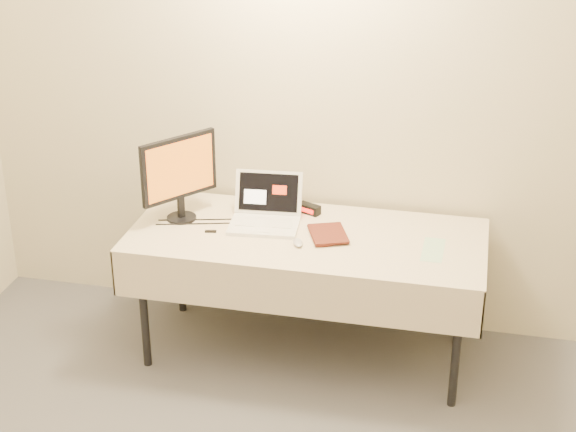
% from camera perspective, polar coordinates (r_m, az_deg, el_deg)
% --- Properties ---
extents(back_wall, '(4.00, 0.10, 2.70)m').
position_cam_1_polar(back_wall, '(4.80, 2.38, 7.73)').
color(back_wall, beige).
rests_on(back_wall, ground).
extents(table, '(1.86, 0.81, 0.74)m').
position_cam_1_polar(table, '(4.64, 1.21, -1.88)').
color(table, black).
rests_on(table, ground).
extents(laptop, '(0.39, 0.37, 0.25)m').
position_cam_1_polar(laptop, '(4.73, -1.44, 0.27)').
color(laptop, white).
rests_on(laptop, table).
extents(monitor, '(0.30, 0.38, 0.47)m').
position_cam_1_polar(monitor, '(4.71, -7.05, 2.85)').
color(monitor, black).
rests_on(monitor, table).
extents(book, '(0.18, 0.09, 0.24)m').
position_cam_1_polar(book, '(4.53, 1.51, -0.04)').
color(book, maroon).
rests_on(book, table).
extents(alarm_clock, '(0.13, 0.10, 0.05)m').
position_cam_1_polar(alarm_clock, '(4.84, 1.38, 0.46)').
color(alarm_clock, black).
rests_on(alarm_clock, table).
extents(clicker, '(0.08, 0.11, 0.02)m').
position_cam_1_polar(clicker, '(4.50, 0.64, -1.72)').
color(clicker, '#B5B5B7').
rests_on(clicker, table).
extents(paper_form, '(0.11, 0.27, 0.00)m').
position_cam_1_polar(paper_form, '(4.51, 9.36, -2.17)').
color(paper_form, '#ADD9AE').
rests_on(paper_form, table).
extents(usb_dongle, '(0.06, 0.03, 0.01)m').
position_cam_1_polar(usb_dongle, '(4.65, -5.02, -1.00)').
color(usb_dongle, black).
rests_on(usb_dongle, table).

